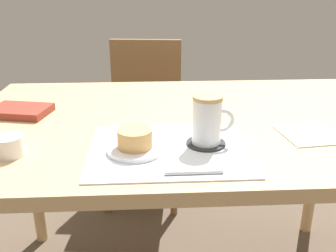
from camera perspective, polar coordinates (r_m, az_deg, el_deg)
name	(u,v)px	position (r m, az deg, el deg)	size (l,w,h in m)	color
dining_table	(187,138)	(1.20, 2.96, -1.78)	(1.38, 0.88, 0.74)	tan
wooden_chair	(144,113)	(2.03, -3.62, 1.99)	(0.46, 0.46, 0.84)	brown
placemat	(169,149)	(0.95, 0.14, -3.60)	(0.40, 0.33, 0.00)	white
pastry_plate	(135,149)	(0.93, -5.01, -3.51)	(0.14, 0.14, 0.01)	white
pastry	(135,138)	(0.92, -5.06, -1.88)	(0.09, 0.09, 0.05)	#E0A860
coffee_coaster	(206,143)	(0.97, 5.79, -2.65)	(0.10, 0.10, 0.01)	#232328
coffee_mug	(208,120)	(0.95, 6.07, 0.97)	(0.11, 0.08, 0.13)	white
teaspoon	(194,172)	(0.83, 4.02, -7.08)	(0.01, 0.01, 0.13)	silver
paper_napkin	(310,135)	(1.11, 20.79, -1.24)	(0.15, 0.15, 0.00)	white
sugar_bowl	(9,146)	(0.99, -23.06, -2.83)	(0.07, 0.07, 0.05)	white
small_book	(20,111)	(1.28, -21.61, 2.15)	(0.18, 0.12, 0.02)	maroon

